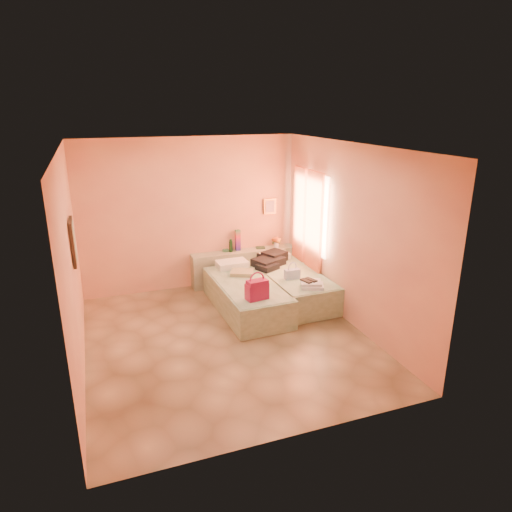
{
  "coord_description": "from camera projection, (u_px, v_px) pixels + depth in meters",
  "views": [
    {
      "loc": [
        -1.67,
        -5.84,
        3.31
      ],
      "look_at": [
        0.77,
        0.85,
        0.95
      ],
      "focal_mm": 32.0,
      "sensor_mm": 36.0,
      "label": 1
    }
  ],
  "objects": [
    {
      "name": "magenta_handbag",
      "position": [
        257.0,
        289.0,
        6.91
      ],
      "size": [
        0.36,
        0.24,
        0.31
      ],
      "primitive_type": "cube",
      "rotation": [
        0.0,
        0.0,
        0.16
      ],
      "color": "#9E1344",
      "rests_on": "bed_left"
    },
    {
      "name": "khaki_garment",
      "position": [
        242.0,
        273.0,
        7.95
      ],
      "size": [
        0.48,
        0.44,
        0.07
      ],
      "primitive_type": "cube",
      "rotation": [
        0.0,
        0.0,
        -0.44
      ],
      "color": "tan",
      "rests_on": "bed_left"
    },
    {
      "name": "clothes_pile",
      "position": [
        271.0,
        260.0,
        8.41
      ],
      "size": [
        0.79,
        0.79,
        0.18
      ],
      "primitive_type": "cube",
      "rotation": [
        0.0,
        0.0,
        0.43
      ],
      "color": "black",
      "rests_on": "bed_right"
    },
    {
      "name": "bed_left",
      "position": [
        246.0,
        296.0,
        7.68
      ],
      "size": [
        0.96,
        2.03,
        0.5
      ],
      "primitive_type": "cube",
      "rotation": [
        0.0,
        0.0,
        0.03
      ],
      "color": "beige",
      "rests_on": "ground"
    },
    {
      "name": "bed_right",
      "position": [
        291.0,
        286.0,
        8.14
      ],
      "size": [
        0.96,
        2.03,
        0.5
      ],
      "primitive_type": "cube",
      "rotation": [
        0.0,
        0.0,
        0.03
      ],
      "color": "beige",
      "rests_on": "ground"
    },
    {
      "name": "small_dish",
      "position": [
        226.0,
        250.0,
        8.72
      ],
      "size": [
        0.16,
        0.16,
        0.03
      ],
      "primitive_type": "cylinder",
      "rotation": [
        0.0,
        0.0,
        0.25
      ],
      "color": "#4B8A5D",
      "rests_on": "headboard_ledge"
    },
    {
      "name": "towel_stack",
      "position": [
        313.0,
        284.0,
        7.38
      ],
      "size": [
        0.44,
        0.42,
        0.1
      ],
      "primitive_type": "cube",
      "rotation": [
        0.0,
        0.0,
        -0.42
      ],
      "color": "white",
      "rests_on": "bed_right"
    },
    {
      "name": "green_book",
      "position": [
        260.0,
        248.0,
        8.91
      ],
      "size": [
        0.19,
        0.16,
        0.03
      ],
      "primitive_type": "cube",
      "rotation": [
        0.0,
        0.0,
        -0.21
      ],
      "color": "#26472F",
      "rests_on": "headboard_ledge"
    },
    {
      "name": "water_bottle",
      "position": [
        231.0,
        246.0,
        8.65
      ],
      "size": [
        0.09,
        0.09,
        0.24
      ],
      "primitive_type": "cylinder",
      "rotation": [
        0.0,
        0.0,
        0.4
      ],
      "color": "#14371C",
      "rests_on": "headboard_ledge"
    },
    {
      "name": "flower_vase",
      "position": [
        277.0,
        241.0,
        8.93
      ],
      "size": [
        0.22,
        0.22,
        0.25
      ],
      "primitive_type": "cube",
      "rotation": [
        0.0,
        0.0,
        0.16
      ],
      "color": "white",
      "rests_on": "headboard_ledge"
    },
    {
      "name": "sandal_pair",
      "position": [
        309.0,
        280.0,
        7.38
      ],
      "size": [
        0.22,
        0.25,
        0.02
      ],
      "primitive_type": "cube",
      "rotation": [
        0.0,
        0.0,
        0.27
      ],
      "color": "black",
      "rests_on": "towel_stack"
    },
    {
      "name": "room_walls",
      "position": [
        227.0,
        213.0,
        6.8
      ],
      "size": [
        4.02,
        4.51,
        2.81
      ],
      "color": "#FAB885",
      "rests_on": "ground"
    },
    {
      "name": "ground",
      "position": [
        227.0,
        339.0,
        6.79
      ],
      "size": [
        4.5,
        4.5,
        0.0
      ],
      "primitive_type": "plane",
      "color": "tan",
      "rests_on": "ground"
    },
    {
      "name": "rainbow_box",
      "position": [
        238.0,
        240.0,
        8.73
      ],
      "size": [
        0.09,
        0.09,
        0.4
      ],
      "primitive_type": "cube",
      "rotation": [
        0.0,
        0.0,
        -0.01
      ],
      "color": "#9E1344",
      "rests_on": "headboard_ledge"
    },
    {
      "name": "headboard_ledge",
      "position": [
        244.0,
        266.0,
        8.88
      ],
      "size": [
        2.05,
        0.3,
        0.65
      ],
      "primitive_type": "cube",
      "color": "#AAB090",
      "rests_on": "ground"
    },
    {
      "name": "blue_handbag",
      "position": [
        292.0,
        274.0,
        7.74
      ],
      "size": [
        0.27,
        0.12,
        0.17
      ],
      "primitive_type": "cube",
      "rotation": [
        0.0,
        0.0,
        0.04
      ],
      "color": "#4564A7",
      "rests_on": "bed_right"
    }
  ]
}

